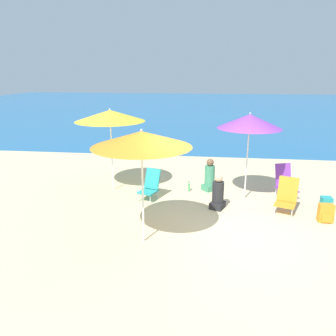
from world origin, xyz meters
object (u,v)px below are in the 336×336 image
beach_umbrella_orange (142,139)px  backpack_teal (326,204)px  beach_umbrella_purple (250,121)px  person_seated_far (210,177)px  beach_chair_orange (287,196)px  beach_chair_purple (285,182)px  person_seated_near (218,194)px  water_bottle (189,187)px  beach_umbrella_yellow (110,116)px  backpack_orange (326,213)px  beach_chair_teal (150,185)px

beach_umbrella_orange → backpack_teal: (4.09, 2.00, -1.90)m
beach_umbrella_purple → person_seated_far: (-0.94, 0.50, -1.66)m
beach_chair_orange → beach_chair_purple: bearing=101.9°
backpack_teal → person_seated_near: bearing=-176.4°
person_seated_far → water_bottle: (-0.57, -0.15, -0.28)m
beach_chair_purple → beach_umbrella_purple: bearing=177.8°
backpack_teal → person_seated_far: bearing=158.2°
beach_umbrella_orange → beach_chair_orange: beach_umbrella_orange is taller
beach_umbrella_yellow → backpack_orange: (5.32, -1.47, -1.91)m
backpack_orange → beach_umbrella_purple: bearing=142.7°
beach_chair_purple → person_seated_near: size_ratio=0.99×
beach_chair_orange → beach_chair_teal: bearing=-165.9°
beach_chair_teal → backpack_orange: size_ratio=1.88×
backpack_orange → backpack_teal: bearing=71.3°
beach_chair_purple → person_seated_near: 2.12m
beach_umbrella_orange → beach_chair_orange: size_ratio=2.67×
beach_chair_orange → person_seated_far: (-1.83, 1.28, -0.01)m
beach_umbrella_orange → water_bottle: size_ratio=7.78×
beach_chair_teal → person_seated_far: (1.55, 0.84, 0.01)m
beach_umbrella_orange → backpack_teal: 4.94m
beach_umbrella_purple → person_seated_near: (-0.73, -0.79, -1.69)m
backpack_teal → water_bottle: backpack_teal is taller
person_seated_near → backpack_orange: (2.39, -0.47, -0.16)m
backpack_orange → person_seated_near: bearing=168.8°
beach_chair_orange → backpack_orange: 0.92m
beach_chair_teal → water_bottle: beach_chair_teal is taller
person_seated_near → beach_umbrella_orange: bearing=-105.9°
person_seated_far → backpack_orange: person_seated_far is taller
beach_umbrella_orange → person_seated_near: bearing=50.9°
beach_chair_teal → person_seated_near: person_seated_near is taller
beach_umbrella_yellow → person_seated_far: 3.24m
beach_umbrella_yellow → backpack_teal: bearing=-8.5°
person_seated_near → person_seated_far: bearing=122.3°
beach_chair_orange → beach_umbrella_yellow: bearing=-170.7°
beach_chair_purple → person_seated_far: 2.03m
beach_umbrella_purple → person_seated_far: bearing=152.0°
water_bottle → person_seated_far: bearing=14.9°
beach_chair_orange → person_seated_far: size_ratio=0.92×
beach_umbrella_purple → backpack_teal: beach_umbrella_purple is taller
beach_umbrella_orange → beach_chair_teal: 2.85m
beach_chair_teal → backpack_teal: 4.38m
beach_chair_purple → water_bottle: bearing=161.1°
person_seated_far → water_bottle: bearing=-116.4°
beach_chair_orange → backpack_teal: beach_chair_orange is taller
beach_chair_teal → water_bottle: (0.98, 0.69, -0.27)m
beach_chair_teal → backpack_teal: (4.36, -0.28, -0.21)m
person_seated_near → backpack_teal: size_ratio=2.49×
beach_umbrella_purple → person_seated_far: 1.97m
beach_chair_purple → backpack_orange: beach_chair_purple is taller
beach_umbrella_purple → backpack_teal: 2.73m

